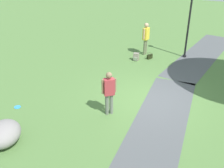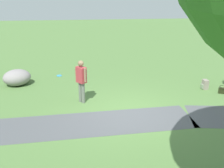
{
  "view_description": "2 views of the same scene",
  "coord_description": "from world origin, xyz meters",
  "px_view_note": "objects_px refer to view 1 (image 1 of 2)",
  "views": [
    {
      "loc": [
        8.76,
        2.47,
        5.32
      ],
      "look_at": [
        1.76,
        -0.85,
        1.33
      ],
      "focal_mm": 42.49,
      "sensor_mm": 36.0,
      "label": 1
    },
    {
      "loc": [
        1.42,
        9.45,
        4.5
      ],
      "look_at": [
        0.53,
        0.01,
        1.08
      ],
      "focal_mm": 47.89,
      "sensor_mm": 36.0,
      "label": 2
    }
  ],
  "objects_px": {
    "lawn_boulder": "(4,134)",
    "spare_backpack_on_lawn": "(136,57)",
    "handbag_on_grass": "(150,56)",
    "woman_with_handbag": "(146,36)",
    "man_near_boulder": "(109,91)",
    "frisbee_on_grass": "(17,107)",
    "lamp_post": "(190,17)"
  },
  "relations": [
    {
      "from": "man_near_boulder",
      "to": "frisbee_on_grass",
      "type": "height_order",
      "value": "man_near_boulder"
    },
    {
      "from": "lamp_post",
      "to": "spare_backpack_on_lawn",
      "type": "relative_size",
      "value": 8.78
    },
    {
      "from": "lawn_boulder",
      "to": "spare_backpack_on_lawn",
      "type": "relative_size",
      "value": 3.7
    },
    {
      "from": "lawn_boulder",
      "to": "handbag_on_grass",
      "type": "distance_m",
      "value": 8.7
    },
    {
      "from": "man_near_boulder",
      "to": "frisbee_on_grass",
      "type": "xyz_separation_m",
      "value": [
        1.1,
        -3.29,
        -0.93
      ]
    },
    {
      "from": "lamp_post",
      "to": "man_near_boulder",
      "type": "relative_size",
      "value": 2.15
    },
    {
      "from": "lawn_boulder",
      "to": "spare_backpack_on_lawn",
      "type": "height_order",
      "value": "lawn_boulder"
    },
    {
      "from": "lamp_post",
      "to": "man_near_boulder",
      "type": "height_order",
      "value": "lamp_post"
    },
    {
      "from": "man_near_boulder",
      "to": "frisbee_on_grass",
      "type": "relative_size",
      "value": 6.69
    },
    {
      "from": "lawn_boulder",
      "to": "woman_with_handbag",
      "type": "height_order",
      "value": "woman_with_handbag"
    },
    {
      "from": "frisbee_on_grass",
      "to": "woman_with_handbag",
      "type": "bearing_deg",
      "value": 161.25
    },
    {
      "from": "lawn_boulder",
      "to": "man_near_boulder",
      "type": "relative_size",
      "value": 0.91
    },
    {
      "from": "woman_with_handbag",
      "to": "spare_backpack_on_lawn",
      "type": "distance_m",
      "value": 1.35
    },
    {
      "from": "lamp_post",
      "to": "man_near_boulder",
      "type": "bearing_deg",
      "value": -10.75
    },
    {
      "from": "lawn_boulder",
      "to": "man_near_boulder",
      "type": "xyz_separation_m",
      "value": [
        -2.82,
        2.15,
        0.59
      ]
    },
    {
      "from": "lawn_boulder",
      "to": "frisbee_on_grass",
      "type": "bearing_deg",
      "value": -146.66
    },
    {
      "from": "lawn_boulder",
      "to": "handbag_on_grass",
      "type": "xyz_separation_m",
      "value": [
        -8.51,
        1.81,
        -0.21
      ]
    },
    {
      "from": "lamp_post",
      "to": "lawn_boulder",
      "type": "relative_size",
      "value": 2.37
    },
    {
      "from": "woman_with_handbag",
      "to": "frisbee_on_grass",
      "type": "xyz_separation_m",
      "value": [
        7.33,
        -2.49,
        -1.02
      ]
    },
    {
      "from": "woman_with_handbag",
      "to": "frisbee_on_grass",
      "type": "distance_m",
      "value": 7.81
    },
    {
      "from": "frisbee_on_grass",
      "to": "lawn_boulder",
      "type": "bearing_deg",
      "value": 33.34
    },
    {
      "from": "man_near_boulder",
      "to": "frisbee_on_grass",
      "type": "bearing_deg",
      "value": -71.52
    },
    {
      "from": "man_near_boulder",
      "to": "lamp_post",
      "type": "bearing_deg",
      "value": 169.25
    },
    {
      "from": "lamp_post",
      "to": "woman_with_handbag",
      "type": "xyz_separation_m",
      "value": [
        0.55,
        -2.09,
        -1.14
      ]
    },
    {
      "from": "lawn_boulder",
      "to": "frisbee_on_grass",
      "type": "height_order",
      "value": "lawn_boulder"
    },
    {
      "from": "lawn_boulder",
      "to": "spare_backpack_on_lawn",
      "type": "xyz_separation_m",
      "value": [
        -8.0,
        1.22,
        -0.16
      ]
    },
    {
      "from": "handbag_on_grass",
      "to": "woman_with_handbag",
      "type": "bearing_deg",
      "value": -139.81
    },
    {
      "from": "lamp_post",
      "to": "woman_with_handbag",
      "type": "relative_size",
      "value": 1.99
    },
    {
      "from": "handbag_on_grass",
      "to": "spare_backpack_on_lawn",
      "type": "relative_size",
      "value": 0.92
    },
    {
      "from": "frisbee_on_grass",
      "to": "spare_backpack_on_lawn",
      "type": "bearing_deg",
      "value": 159.46
    },
    {
      "from": "handbag_on_grass",
      "to": "spare_backpack_on_lawn",
      "type": "xyz_separation_m",
      "value": [
        0.51,
        -0.59,
        0.05
      ]
    },
    {
      "from": "spare_backpack_on_lawn",
      "to": "frisbee_on_grass",
      "type": "height_order",
      "value": "spare_backpack_on_lawn"
    }
  ]
}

